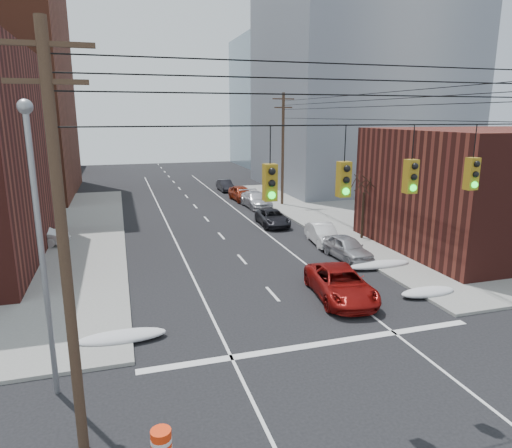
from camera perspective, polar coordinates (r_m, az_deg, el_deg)
sidewalk_ne at (r=50.04m, az=26.56°, el=1.89°), size 40.00×40.00×0.15m
building_office at (r=60.19m, az=12.69°, el=16.58°), size 22.00×20.00×25.00m
building_glass at (r=84.53m, az=4.97°, el=14.83°), size 20.00×18.00×22.00m
building_storefront at (r=35.45m, az=28.59°, el=3.91°), size 16.00×12.00×8.00m
utility_pole_left at (r=12.06m, az=-22.95°, el=-2.45°), size 2.20×0.28×11.00m
utility_pole_far at (r=45.44m, az=3.37°, el=9.52°), size 2.20×0.28×11.00m
traffic_signals at (r=13.70m, az=15.06°, el=5.86°), size 17.00×0.42×2.02m
street_light at (r=15.14m, az=-25.51°, el=-0.58°), size 0.44×0.44×9.32m
bare_tree at (r=33.72m, az=13.23°, el=1.88°), size 2.09×2.20×4.93m
snow_nw at (r=19.59m, az=-16.38°, el=-13.37°), size 3.50×1.08×0.42m
snow_ne at (r=24.73m, az=20.69°, el=-7.97°), size 3.00×1.08×0.42m
snow_east_far at (r=28.18m, az=15.18°, el=-4.94°), size 4.00×1.08×0.42m
red_pickup at (r=23.10m, az=10.53°, el=-7.37°), size 3.15×5.67×1.50m
parked_car_a at (r=29.39m, az=11.29°, el=-2.91°), size 2.02×4.38×1.45m
parked_car_b at (r=32.46m, az=8.36°, el=-1.26°), size 2.03×4.47×1.42m
parked_car_c at (r=37.56m, az=2.09°, el=0.78°), size 2.40×4.74×1.29m
parked_car_d at (r=45.01m, az=-0.04°, el=3.05°), size 2.34×5.30×1.51m
parked_car_e at (r=48.59m, az=-1.83°, el=3.86°), size 2.13×4.75×1.58m
parked_car_f at (r=55.08m, az=-3.88°, el=4.84°), size 1.42×4.05×1.33m
lot_car_a at (r=34.73m, az=-25.79°, el=-1.30°), size 4.41×2.53×1.38m
lot_car_b at (r=38.73m, az=-27.10°, el=-0.05°), size 5.28×3.58×1.34m
construction_barrel at (r=13.39m, az=-11.73°, el=-25.54°), size 0.71×0.71×0.97m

